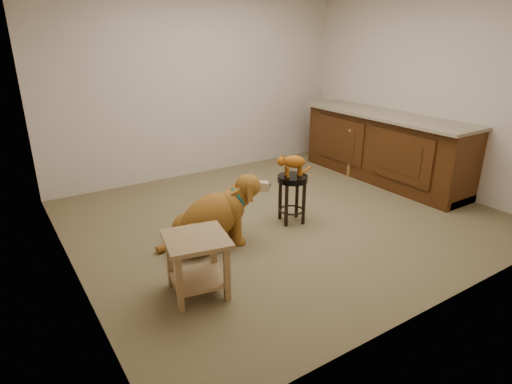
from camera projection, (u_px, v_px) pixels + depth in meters
floor at (284, 216)px, 4.88m from camera, size 4.50×4.00×0.01m
room_shell at (287, 64)px, 4.29m from camera, size 4.54×4.04×2.62m
cabinet_run at (383, 149)px, 5.95m from camera, size 0.70×2.56×0.94m
padded_stool at (292, 189)px, 4.62m from camera, size 0.34×0.34×0.53m
wood_stool at (364, 151)px, 6.13m from camera, size 0.49×0.49×0.70m
side_table at (197, 256)px, 3.35m from camera, size 0.57×0.57×0.50m
golden_retriever at (212, 219)px, 4.15m from camera, size 1.14×0.64×0.74m
tabby_kitten at (292, 162)px, 4.52m from camera, size 0.44×0.20×0.27m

